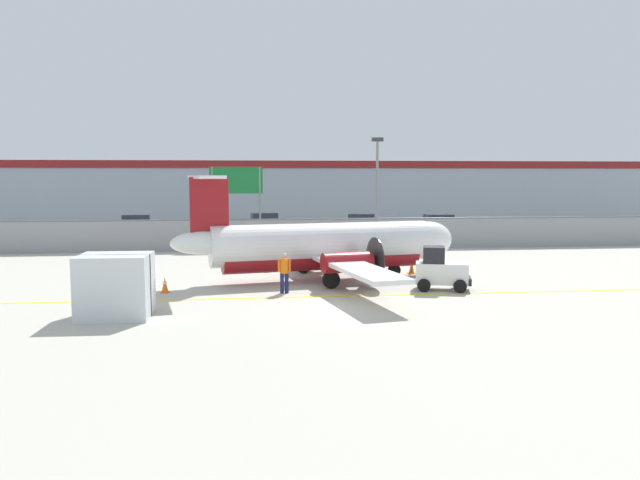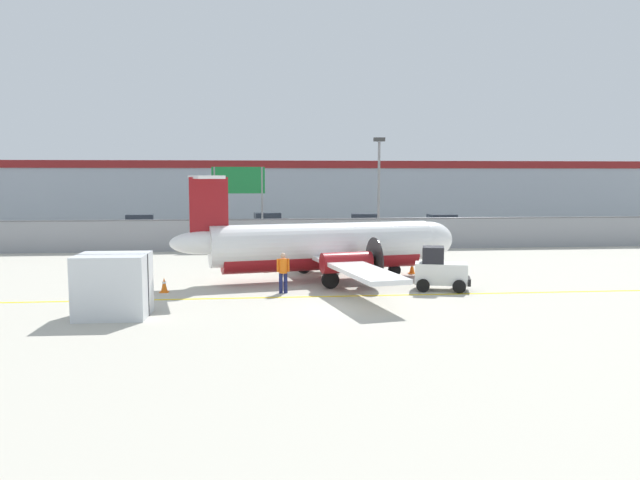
# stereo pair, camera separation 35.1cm
# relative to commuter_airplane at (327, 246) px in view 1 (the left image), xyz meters

# --- Properties ---
(ground_plane) EXTENTS (140.00, 140.00, 0.01)m
(ground_plane) POSITION_rel_commuter_airplane_xyz_m (0.51, -4.07, -1.60)
(ground_plane) COLOR #B7B2A3
(perimeter_fence) EXTENTS (98.00, 0.10, 2.10)m
(perimeter_fence) POSITION_rel_commuter_airplane_xyz_m (0.51, 11.93, -0.49)
(perimeter_fence) COLOR gray
(perimeter_fence) RESTS_ON ground
(parking_lot_strip) EXTENTS (98.00, 17.00, 0.12)m
(parking_lot_strip) POSITION_rel_commuter_airplane_xyz_m (0.51, 23.43, -1.54)
(parking_lot_strip) COLOR #38383A
(parking_lot_strip) RESTS_ON ground
(background_building) EXTENTS (91.00, 8.10, 6.50)m
(background_building) POSITION_rel_commuter_airplane_xyz_m (0.51, 41.92, 1.66)
(background_building) COLOR #A8B2BC
(background_building) RESTS_ON ground
(commuter_airplane) EXTENTS (13.74, 16.01, 4.92)m
(commuter_airplane) POSITION_rel_commuter_airplane_xyz_m (0.00, 0.00, 0.00)
(commuter_airplane) COLOR white
(commuter_airplane) RESTS_ON ground
(baggage_tug) EXTENTS (2.54, 1.88, 1.88)m
(baggage_tug) POSITION_rel_commuter_airplane_xyz_m (4.54, -3.12, -0.75)
(baggage_tug) COLOR silver
(baggage_tug) RESTS_ON ground
(ground_crew_worker) EXTENTS (0.55, 0.37, 1.70)m
(ground_crew_worker) POSITION_rel_commuter_airplane_xyz_m (-2.19, -3.15, -0.65)
(ground_crew_worker) COLOR #191E4C
(ground_crew_worker) RESTS_ON ground
(cargo_container) EXTENTS (2.44, 2.05, 2.20)m
(cargo_container) POSITION_rel_commuter_airplane_xyz_m (-8.27, -6.93, -0.50)
(cargo_container) COLOR silver
(cargo_container) RESTS_ON ground
(traffic_cone_near_left) EXTENTS (0.36, 0.36, 0.64)m
(traffic_cone_near_left) POSITION_rel_commuter_airplane_xyz_m (-7.20, -2.48, -1.29)
(traffic_cone_near_left) COLOR orange
(traffic_cone_near_left) RESTS_ON ground
(traffic_cone_near_right) EXTENTS (0.36, 0.36, 0.64)m
(traffic_cone_near_right) POSITION_rel_commuter_airplane_xyz_m (-2.69, 2.69, -1.29)
(traffic_cone_near_right) COLOR orange
(traffic_cone_near_right) RESTS_ON ground
(traffic_cone_far_left) EXTENTS (0.36, 0.36, 0.64)m
(traffic_cone_far_left) POSITION_rel_commuter_airplane_xyz_m (4.46, 1.39, -1.29)
(traffic_cone_far_left) COLOR orange
(traffic_cone_far_left) RESTS_ON ground
(parked_car_0) EXTENTS (4.37, 2.38, 1.58)m
(parked_car_0) POSITION_rel_commuter_airplane_xyz_m (-12.93, 24.02, -0.71)
(parked_car_0) COLOR gray
(parked_car_0) RESTS_ON parking_lot_strip
(parked_car_1) EXTENTS (4.38, 2.42, 1.58)m
(parked_car_1) POSITION_rel_commuter_airplane_xyz_m (-2.54, 25.30, -0.71)
(parked_car_1) COLOR black
(parked_car_1) RESTS_ON parking_lot_strip
(parked_car_2) EXTENTS (4.39, 2.45, 1.58)m
(parked_car_2) POSITION_rel_commuter_airplane_xyz_m (5.60, 23.12, -0.71)
(parked_car_2) COLOR slate
(parked_car_2) RESTS_ON parking_lot_strip
(parked_car_3) EXTENTS (4.29, 2.19, 1.58)m
(parked_car_3) POSITION_rel_commuter_airplane_xyz_m (12.16, 21.67, -0.71)
(parked_car_3) COLOR silver
(parked_car_3) RESTS_ON parking_lot_strip
(apron_light_pole) EXTENTS (0.70, 0.30, 7.27)m
(apron_light_pole) POSITION_rel_commuter_airplane_xyz_m (4.34, 9.68, 2.70)
(apron_light_pole) COLOR slate
(apron_light_pole) RESTS_ON ground
(highway_sign) EXTENTS (3.60, 0.14, 5.50)m
(highway_sign) POSITION_rel_commuter_airplane_xyz_m (-4.54, 13.83, 2.54)
(highway_sign) COLOR slate
(highway_sign) RESTS_ON ground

